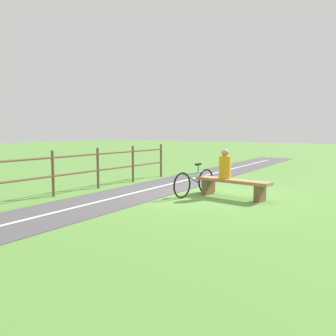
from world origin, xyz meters
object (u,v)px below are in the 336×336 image
Objects in this scene: person_seated at (225,166)px; bicycle at (195,182)px; backpack at (209,184)px; bench at (233,185)px.

bicycle is at bearing 29.01° from person_seated.
person_seated is at bearing 119.96° from bicycle.
bicycle is 0.71m from backpack.
bench is at bearing 113.35° from bicycle.
person_seated is 0.97m from backpack.
person_seated is 0.94m from bicycle.
bicycle is (0.75, 0.30, -0.47)m from person_seated.
person_seated is 0.46× the size of bicycle.
bench is 1.23× the size of bicycle.
backpack is at bearing -179.96° from bicycle.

